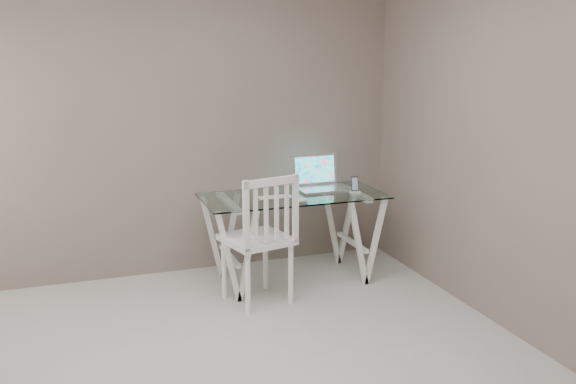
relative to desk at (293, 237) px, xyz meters
name	(u,v)px	position (x,y,z in m)	size (l,w,h in m)	color
room	(225,95)	(-0.97, -1.66, 1.33)	(4.50, 4.52, 2.71)	#B4B2AD
desk	(293,237)	(0.00, 0.00, 0.00)	(1.50, 0.70, 0.75)	silver
chair	(262,234)	(-0.39, -0.40, 0.18)	(0.56, 0.56, 1.03)	white
laptop	(318,181)	(0.29, 0.16, 0.43)	(0.40, 0.32, 0.28)	silver
keyboard	(275,197)	(-0.17, -0.04, 0.37)	(0.30, 0.13, 0.01)	silver
mouse	(302,200)	(-0.02, -0.25, 0.38)	(0.10, 0.06, 0.03)	white
phone_dock	(355,188)	(0.52, -0.09, 0.40)	(0.07, 0.07, 0.14)	white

